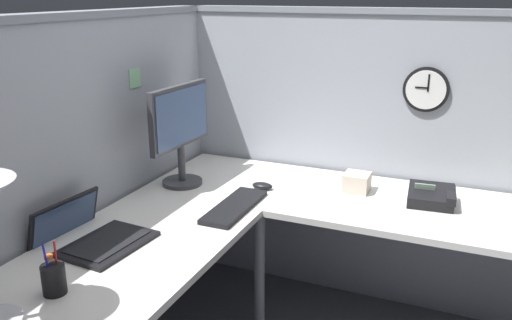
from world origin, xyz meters
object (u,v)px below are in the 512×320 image
(laptop, at_px, (89,235))
(tissue_box, at_px, (357,182))
(computer_mouse, at_px, (262,186))
(pen_cup, at_px, (54,279))
(monitor, at_px, (180,127))
(office_phone, at_px, (433,197))
(keyboard, at_px, (235,207))
(wall_clock, at_px, (426,89))

(laptop, bearing_deg, tissue_box, -41.71)
(computer_mouse, height_order, pen_cup, pen_cup)
(monitor, distance_m, office_phone, 1.23)
(computer_mouse, bearing_deg, keyboard, 176.16)
(tissue_box, bearing_deg, laptop, 138.29)
(tissue_box, distance_m, wall_clock, 0.57)
(computer_mouse, height_order, tissue_box, tissue_box)
(pen_cup, xyz_separation_m, office_phone, (1.25, -1.04, -0.02))
(keyboard, bearing_deg, pen_cup, 164.74)
(keyboard, xyz_separation_m, tissue_box, (0.43, -0.45, 0.03))
(keyboard, bearing_deg, office_phone, -63.54)
(wall_clock, bearing_deg, pen_cup, 148.92)
(laptop, relative_size, tissue_box, 3.39)
(monitor, height_order, laptop, monitor)
(laptop, xyz_separation_m, tissue_box, (0.94, -0.84, 0.02))
(laptop, distance_m, computer_mouse, 0.88)
(keyboard, relative_size, wall_clock, 1.95)
(laptop, distance_m, tissue_box, 1.26)
(computer_mouse, relative_size, office_phone, 0.47)
(monitor, bearing_deg, computer_mouse, -77.17)
(computer_mouse, xyz_separation_m, wall_clock, (0.43, -0.68, 0.45))
(pen_cup, bearing_deg, tissue_box, -28.10)
(tissue_box, bearing_deg, pen_cup, 151.90)
(computer_mouse, distance_m, office_phone, 0.80)
(laptop, xyz_separation_m, wall_clock, (1.21, -1.09, 0.45))
(pen_cup, bearing_deg, wall_clock, -31.08)
(office_phone, relative_size, wall_clock, 1.00)
(keyboard, height_order, tissue_box, tissue_box)
(laptop, relative_size, computer_mouse, 3.91)
(monitor, height_order, tissue_box, monitor)
(laptop, bearing_deg, office_phone, -52.84)
(office_phone, bearing_deg, keyboard, 116.24)
(keyboard, height_order, office_phone, office_phone)
(keyboard, relative_size, tissue_box, 3.58)
(monitor, relative_size, keyboard, 1.16)
(pen_cup, bearing_deg, laptop, 23.71)
(laptop, height_order, pen_cup, pen_cup)
(monitor, relative_size, pen_cup, 2.78)
(laptop, height_order, keyboard, laptop)
(monitor, xyz_separation_m, laptop, (-0.70, 0.01, -0.27))
(tissue_box, bearing_deg, wall_clock, -42.80)
(monitor, relative_size, laptop, 1.23)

